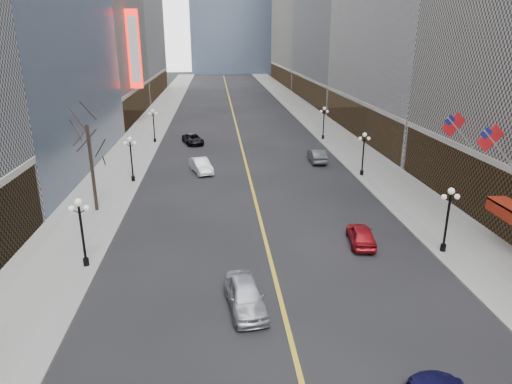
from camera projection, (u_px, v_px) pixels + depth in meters
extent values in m
cube|color=gray|center=(331.00, 133.00, 68.89)|extent=(6.00, 230.00, 0.15)
cube|color=gray|center=(143.00, 137.00, 66.56)|extent=(6.00, 230.00, 0.15)
cube|color=gold|center=(236.00, 123.00, 77.18)|extent=(0.25, 200.00, 0.02)
cube|color=#4A3A31|center=(365.00, 118.00, 66.56)|extent=(2.80, 35.00, 5.00)
cube|color=#4A3A31|center=(312.00, 90.00, 102.38)|extent=(2.80, 39.00, 5.00)
cube|color=#4A3A31|center=(284.00, 75.00, 142.90)|extent=(2.80, 45.00, 5.00)
cube|color=#4A3A31|center=(131.00, 104.00, 81.40)|extent=(2.80, 29.00, 5.00)
cube|color=#4A3A31|center=(154.00, 85.00, 113.45)|extent=(2.80, 37.00, 5.00)
cylinder|color=black|center=(443.00, 247.00, 30.91)|extent=(0.36, 0.36, 0.50)
cylinder|color=black|center=(447.00, 224.00, 30.34)|extent=(0.16, 0.16, 4.00)
sphere|color=white|center=(451.00, 191.00, 29.59)|extent=(0.44, 0.44, 0.44)
sphere|color=white|center=(444.00, 197.00, 29.69)|extent=(0.36, 0.36, 0.36)
sphere|color=white|center=(457.00, 197.00, 29.76)|extent=(0.36, 0.36, 0.36)
cylinder|color=black|center=(362.00, 173.00, 47.87)|extent=(0.36, 0.36, 0.50)
cylinder|color=black|center=(363.00, 157.00, 47.30)|extent=(0.16, 0.16, 4.00)
sphere|color=white|center=(365.00, 135.00, 46.56)|extent=(0.44, 0.44, 0.44)
sphere|color=white|center=(360.00, 139.00, 46.65)|extent=(0.36, 0.36, 0.36)
sphere|color=white|center=(369.00, 138.00, 46.73)|extent=(0.36, 0.36, 0.36)
cylinder|color=black|center=(323.00, 137.00, 64.84)|extent=(0.36, 0.36, 0.50)
cylinder|color=black|center=(324.00, 125.00, 64.27)|extent=(0.16, 0.16, 4.00)
sphere|color=white|center=(324.00, 108.00, 63.53)|extent=(0.44, 0.44, 0.44)
sphere|color=white|center=(321.00, 111.00, 63.62)|extent=(0.36, 0.36, 0.36)
sphere|color=white|center=(327.00, 111.00, 63.69)|extent=(0.36, 0.36, 0.36)
cylinder|color=black|center=(86.00, 262.00, 28.94)|extent=(0.36, 0.36, 0.50)
cylinder|color=black|center=(83.00, 237.00, 28.38)|extent=(0.16, 0.16, 4.00)
sphere|color=white|center=(78.00, 202.00, 27.63)|extent=(0.44, 0.44, 0.44)
sphere|color=white|center=(71.00, 208.00, 27.72)|extent=(0.36, 0.36, 0.36)
sphere|color=white|center=(86.00, 208.00, 27.80)|extent=(0.36, 0.36, 0.36)
cylinder|color=black|center=(133.00, 178.00, 45.91)|extent=(0.36, 0.36, 0.50)
cylinder|color=black|center=(132.00, 162.00, 45.34)|extent=(0.16, 0.16, 4.00)
sphere|color=white|center=(130.00, 139.00, 44.60)|extent=(0.44, 0.44, 0.44)
sphere|color=white|center=(125.00, 143.00, 44.69)|extent=(0.36, 0.36, 0.36)
sphere|color=white|center=(135.00, 143.00, 44.76)|extent=(0.36, 0.36, 0.36)
cylinder|color=black|center=(155.00, 140.00, 62.87)|extent=(0.36, 0.36, 0.50)
cylinder|color=black|center=(154.00, 128.00, 62.31)|extent=(0.16, 0.16, 4.00)
sphere|color=white|center=(153.00, 111.00, 61.56)|extent=(0.44, 0.44, 0.44)
sphere|color=white|center=(150.00, 114.00, 61.65)|extent=(0.36, 0.36, 0.36)
sphere|color=white|center=(156.00, 114.00, 61.73)|extent=(0.36, 0.36, 0.36)
cylinder|color=#B2B2B7|center=(498.00, 147.00, 31.05)|extent=(2.49, 0.12, 2.49)
cube|color=red|center=(490.00, 138.00, 30.79)|extent=(1.94, 0.04, 1.94)
cube|color=navy|center=(486.00, 133.00, 30.64)|extent=(0.88, 0.06, 0.88)
cylinder|color=#B2B2B7|center=(461.00, 133.00, 35.76)|extent=(2.49, 0.12, 2.49)
cube|color=red|center=(454.00, 125.00, 35.50)|extent=(1.94, 0.04, 1.94)
cube|color=navy|center=(450.00, 120.00, 35.36)|extent=(0.88, 0.06, 0.88)
cube|color=maroon|center=(503.00, 213.00, 30.45)|extent=(0.10, 4.00, 0.90)
cube|color=red|center=(134.00, 49.00, 71.97)|extent=(2.00, 0.50, 12.00)
cube|color=white|center=(134.00, 49.00, 71.98)|extent=(1.40, 0.55, 10.00)
cylinder|color=#2D231C|center=(92.00, 169.00, 37.14)|extent=(0.28, 0.28, 7.20)
imported|color=#B5B7BD|center=(246.00, 295.00, 24.46)|extent=(2.44, 4.88, 1.59)
imported|color=white|center=(201.00, 166.00, 49.17)|extent=(2.85, 4.80, 1.50)
imported|color=black|center=(193.00, 139.00, 62.28)|extent=(3.46, 5.18, 1.32)
imported|color=maroon|center=(361.00, 235.00, 32.15)|extent=(2.20, 4.33, 1.41)
imported|color=#474C4E|center=(317.00, 156.00, 53.28)|extent=(1.66, 4.59, 1.51)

